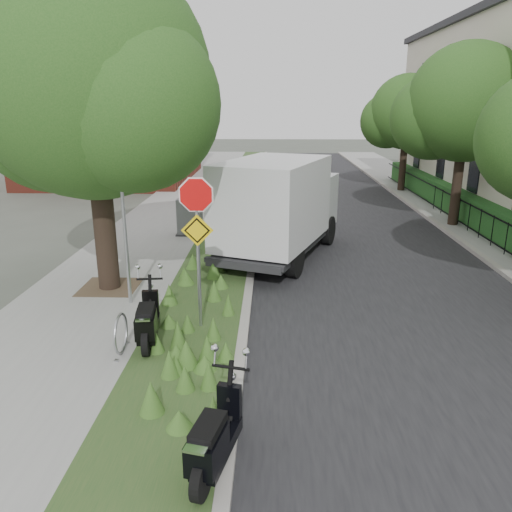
{
  "coord_description": "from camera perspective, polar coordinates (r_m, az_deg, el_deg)",
  "views": [
    {
      "loc": [
        0.04,
        -8.86,
        4.54
      ],
      "look_at": [
        -0.28,
        1.73,
        1.3
      ],
      "focal_mm": 35.0,
      "sensor_mm": 36.0,
      "label": 1
    }
  ],
  "objects": [
    {
      "name": "ground",
      "position": [
        9.95,
        1.35,
        -10.14
      ],
      "size": [
        120.0,
        120.0,
        0.0
      ],
      "primitive_type": "plane",
      "color": "#4C5147",
      "rests_on": "ground"
    },
    {
      "name": "sidewalk_near",
      "position": [
        19.85,
        -10.8,
        3.65
      ],
      "size": [
        3.5,
        60.0,
        0.12
      ],
      "primitive_type": "cube",
      "color": "gray",
      "rests_on": "ground"
    },
    {
      "name": "verge",
      "position": [
        19.44,
        -2.84,
        3.65
      ],
      "size": [
        2.0,
        60.0,
        0.12
      ],
      "primitive_type": "cube",
      "color": "#294C20",
      "rests_on": "ground"
    },
    {
      "name": "kerb_near",
      "position": [
        19.39,
        0.11,
        3.65
      ],
      "size": [
        0.2,
        60.0,
        0.13
      ],
      "primitive_type": "cube",
      "color": "#9E9991",
      "rests_on": "ground"
    },
    {
      "name": "road",
      "position": [
        19.62,
        10.4,
        3.35
      ],
      "size": [
        7.0,
        60.0,
        0.01
      ],
      "primitive_type": "cube",
      "color": "black",
      "rests_on": "ground"
    },
    {
      "name": "kerb_far",
      "position": [
        20.43,
        20.17,
        3.29
      ],
      "size": [
        0.2,
        60.0,
        0.13
      ],
      "primitive_type": "cube",
      "color": "#9E9991",
      "rests_on": "ground"
    },
    {
      "name": "footpath_far",
      "position": [
        21.03,
        24.58,
        3.14
      ],
      "size": [
        3.2,
        60.0,
        0.12
      ],
      "primitive_type": "cube",
      "color": "gray",
      "rests_on": "ground"
    },
    {
      "name": "street_tree_main",
      "position": [
        12.43,
        -18.49,
        17.39
      ],
      "size": [
        6.21,
        5.54,
        7.66
      ],
      "color": "black",
      "rests_on": "ground"
    },
    {
      "name": "bare_post",
      "position": [
        11.4,
        -14.85,
        4.18
      ],
      "size": [
        0.08,
        0.08,
        4.0
      ],
      "color": "#A5A8AD",
      "rests_on": "ground"
    },
    {
      "name": "bike_hoop",
      "position": [
        9.59,
        -15.2,
        -8.56
      ],
      "size": [
        0.06,
        0.78,
        0.77
      ],
      "color": "#A5A8AD",
      "rests_on": "ground"
    },
    {
      "name": "sign_assembly",
      "position": [
        9.8,
        -6.76,
        3.84
      ],
      "size": [
        0.94,
        0.08,
        3.22
      ],
      "color": "#A5A8AD",
      "rests_on": "ground"
    },
    {
      "name": "fence_far",
      "position": [
        20.54,
        22.2,
        4.87
      ],
      "size": [
        0.04,
        24.0,
        1.0
      ],
      "color": "black",
      "rests_on": "ground"
    },
    {
      "name": "hedge_far",
      "position": [
        20.79,
        24.02,
        4.79
      ],
      "size": [
        1.0,
        24.0,
        1.1
      ],
      "primitive_type": "cube",
      "color": "#194217",
      "rests_on": "footpath_far"
    },
    {
      "name": "brick_building",
      "position": [
        32.3,
        -16.04,
        15.78
      ],
      "size": [
        9.4,
        10.4,
        8.3
      ],
      "color": "maroon",
      "rests_on": "ground"
    },
    {
      "name": "far_tree_b",
      "position": [
        20.13,
        22.64,
        15.26
      ],
      "size": [
        4.83,
        4.31,
        6.56
      ],
      "color": "black",
      "rests_on": "ground"
    },
    {
      "name": "far_tree_c",
      "position": [
        27.78,
        16.74,
        15.1
      ],
      "size": [
        4.37,
        3.89,
        5.93
      ],
      "color": "black",
      "rests_on": "ground"
    },
    {
      "name": "scooter_near",
      "position": [
        9.74,
        -12.27,
        -7.75
      ],
      "size": [
        0.5,
        1.75,
        0.83
      ],
      "color": "black",
      "rests_on": "ground"
    },
    {
      "name": "scooter_far",
      "position": [
        6.56,
        -4.92,
        -20.77
      ],
      "size": [
        0.62,
        1.73,
        0.83
      ],
      "color": "black",
      "rests_on": "ground"
    },
    {
      "name": "box_truck",
      "position": [
        14.98,
        2.69,
        5.99
      ],
      "size": [
        4.04,
        6.12,
        2.59
      ],
      "color": "#262628",
      "rests_on": "ground"
    },
    {
      "name": "utility_cabinet",
      "position": [
        17.65,
        -7.57,
        4.36
      ],
      "size": [
        0.96,
        0.64,
        1.26
      ],
      "color": "#262628",
      "rests_on": "ground"
    }
  ]
}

